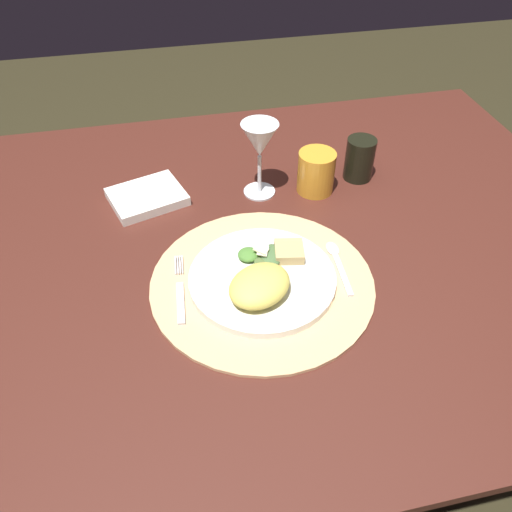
# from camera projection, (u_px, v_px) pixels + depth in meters

# --- Properties ---
(ground_plane) EXTENTS (6.00, 6.00, 0.00)m
(ground_plane) POSITION_uv_depth(u_px,v_px,m) (267.00, 435.00, 1.48)
(ground_plane) COLOR #2B2716
(dining_table) EXTENTS (1.33, 1.03, 0.75)m
(dining_table) POSITION_uv_depth(u_px,v_px,m) (272.00, 284.00, 1.06)
(dining_table) COLOR #461F17
(dining_table) RESTS_ON ground
(placemat) EXTENTS (0.38, 0.38, 0.01)m
(placemat) POSITION_uv_depth(u_px,v_px,m) (262.00, 283.00, 0.89)
(placemat) COLOR tan
(placemat) RESTS_ON dining_table
(dinner_plate) EXTENTS (0.25, 0.25, 0.01)m
(dinner_plate) POSITION_uv_depth(u_px,v_px,m) (262.00, 278.00, 0.88)
(dinner_plate) COLOR silver
(dinner_plate) RESTS_ON placemat
(pasta_serving) EXTENTS (0.14, 0.14, 0.04)m
(pasta_serving) POSITION_uv_depth(u_px,v_px,m) (260.00, 286.00, 0.83)
(pasta_serving) COLOR #DECC57
(pasta_serving) RESTS_ON dinner_plate
(salad_greens) EXTENTS (0.09, 0.08, 0.02)m
(salad_greens) POSITION_uv_depth(u_px,v_px,m) (264.00, 256.00, 0.90)
(salad_greens) COLOR #497C31
(salad_greens) RESTS_ON dinner_plate
(bread_piece) EXTENTS (0.06, 0.06, 0.02)m
(bread_piece) POSITION_uv_depth(u_px,v_px,m) (289.00, 252.00, 0.91)
(bread_piece) COLOR tan
(bread_piece) RESTS_ON dinner_plate
(fork) EXTENTS (0.02, 0.16, 0.00)m
(fork) POSITION_uv_depth(u_px,v_px,m) (180.00, 292.00, 0.86)
(fork) COLOR silver
(fork) RESTS_ON placemat
(spoon) EXTENTS (0.02, 0.14, 0.01)m
(spoon) POSITION_uv_depth(u_px,v_px,m) (337.00, 259.00, 0.92)
(spoon) COLOR silver
(spoon) RESTS_ON placemat
(napkin) EXTENTS (0.17, 0.15, 0.02)m
(napkin) POSITION_uv_depth(u_px,v_px,m) (147.00, 197.00, 1.06)
(napkin) COLOR white
(napkin) RESTS_ON dining_table
(wine_glass) EXTENTS (0.07, 0.07, 0.16)m
(wine_glass) POSITION_uv_depth(u_px,v_px,m) (260.00, 143.00, 1.01)
(wine_glass) COLOR silver
(wine_glass) RESTS_ON dining_table
(amber_tumbler) EXTENTS (0.08, 0.08, 0.09)m
(amber_tumbler) POSITION_uv_depth(u_px,v_px,m) (316.00, 172.00, 1.06)
(amber_tumbler) COLOR orange
(amber_tumbler) RESTS_ON dining_table
(dark_tumbler) EXTENTS (0.06, 0.06, 0.09)m
(dark_tumbler) POSITION_uv_depth(u_px,v_px,m) (360.00, 159.00, 1.10)
(dark_tumbler) COLOR black
(dark_tumbler) RESTS_ON dining_table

